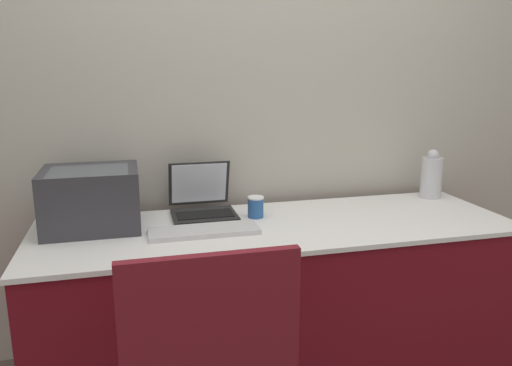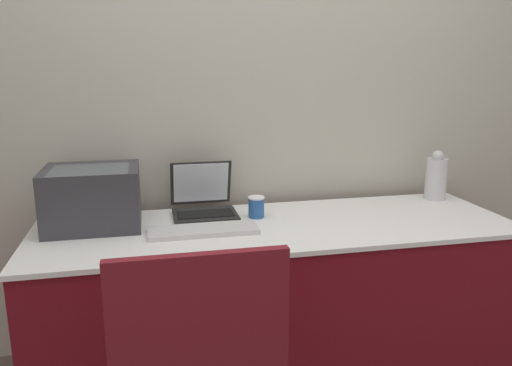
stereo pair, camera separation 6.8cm
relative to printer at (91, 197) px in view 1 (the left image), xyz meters
name	(u,v)px [view 1 (the left image)]	position (x,y,z in m)	size (l,w,h in m)	color
wall_back	(253,85)	(0.77, 0.30, 0.44)	(8.00, 0.05, 2.60)	#B7B2A3
table	(277,300)	(0.77, -0.14, -0.50)	(2.06, 0.68, 0.72)	maroon
printer	(91,197)	(0.00, 0.00, 0.00)	(0.39, 0.32, 0.25)	#333338
laptop_left	(202,203)	(0.48, 0.09, -0.09)	(0.29, 0.31, 0.23)	black
external_keyboard	(204,231)	(0.44, -0.18, -0.13)	(0.45, 0.15, 0.02)	silver
coffee_cup	(256,207)	(0.70, -0.02, -0.09)	(0.07, 0.07, 0.10)	#285699
metal_pitcher	(431,176)	(1.67, 0.09, -0.02)	(0.11, 0.11, 0.25)	silver
chair	(207,365)	(0.35, -0.85, -0.30)	(0.47, 0.40, 0.94)	maroon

